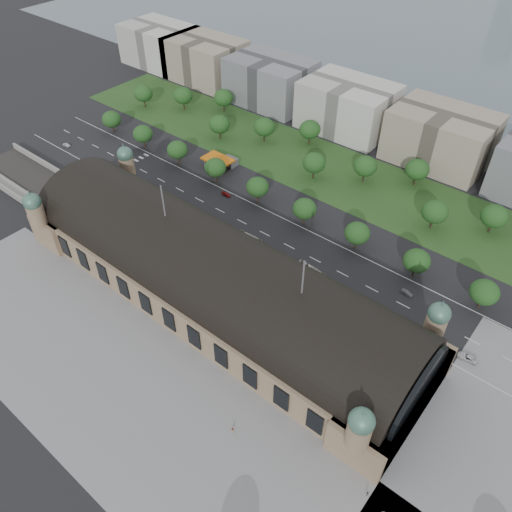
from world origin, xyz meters
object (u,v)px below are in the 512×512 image
Objects in this scene: traffic_car_5 at (407,293)px; petrol_station at (225,160)px; parked_car_5 at (174,211)px; parked_car_1 at (131,187)px; traffic_car_2 at (153,186)px; parked_car_0 at (155,209)px; traffic_car_6 at (467,357)px; parked_car_6 at (223,239)px; parked_car_4 at (180,217)px; bus_west at (228,230)px; pedestrian_2 at (368,493)px; traffic_car_4 at (253,241)px; bus_mid at (249,239)px; traffic_car_3 at (226,194)px; parked_car_2 at (168,210)px; traffic_car_0 at (66,145)px; traffic_car_1 at (125,158)px; pedestrian_0 at (232,431)px; bus_east at (310,271)px.

petrol_station is at bearing 85.93° from traffic_car_5.
parked_car_1 is at bearing -128.59° from parked_car_5.
traffic_car_2 is 16.90m from parked_car_0.
traffic_car_6 is (143.75, -1.72, 0.14)m from traffic_car_2.
traffic_car_2 is 0.87× the size of parked_car_6.
parked_car_0 is at bearing -111.52° from parked_car_4.
pedestrian_2 is (93.75, -54.01, -0.90)m from bus_west.
bus_mid reaches higher than traffic_car_4.
bus_west is at bearing 70.58° from parked_car_4.
parked_car_2 is at bearing 156.90° from traffic_car_3.
bus_mid reaches higher than parked_car_1.
bus_mid is at bearing 89.26° from traffic_car_0.
parked_car_6 is (19.17, -23.35, 0.17)m from traffic_car_3.
traffic_car_3 is at bearing 100.12° from parked_car_1.
bus_west is (46.93, -2.68, 0.99)m from traffic_car_2.
traffic_car_5 is at bearing -90.39° from traffic_car_3.
traffic_car_2 is at bearing 85.60° from bus_mid.
traffic_car_4 is at bearing -71.04° from bus_mid.
traffic_car_4 is 85.47m from traffic_car_6.
traffic_car_0 is at bearing -153.73° from petrol_station.
traffic_car_1 is 25.41m from parked_car_1.
parked_car_4 is (25.13, -8.21, 0.13)m from traffic_car_2.
petrol_station is 135.91m from traffic_car_6.
parked_car_0 is 8.69m from parked_car_5.
traffic_car_6 is 151.00m from parked_car_1.
bus_mid is at bearing -93.75° from traffic_car_1.
traffic_car_5 is 125.40m from parked_car_1.
traffic_car_1 is 85.37m from bus_mid.
parked_car_4 is at bearing 35.40° from parked_car_5.
pedestrian_0 is (57.27, -62.63, -0.75)m from bus_west.
parked_car_2 is at bearing 65.35° from parked_car_1.
traffic_car_0 is 0.92× the size of parked_car_4.
traffic_car_4 is 0.64× the size of traffic_car_6.
parked_car_5 reaches higher than parked_car_2.
traffic_car_3 is 87.77m from traffic_car_5.
petrol_station is 49.94m from bus_west.
traffic_car_4 is 59.88m from traffic_car_5.
parked_car_5 is at bearing 73.51° from parked_car_2.
petrol_station is 41.88m from parked_car_2.
traffic_car_6 is at bearing -108.52° from traffic_car_5.
traffic_car_5 is (104.40, -21.90, -2.26)m from petrol_station.
petrol_station is at bearing 150.46° from parked_car_2.
parked_car_6 is at bearing 63.41° from parked_car_0.
parked_car_4 is at bearing -104.12° from traffic_car_1.
parked_car_4 is at bearing 65.66° from parked_car_1.
parked_car_1 is at bearing -94.38° from traffic_car_6.
parked_car_5 is at bearing 122.38° from pedestrian_0.
bus_east is at bearing 58.83° from parked_car_2.
parked_car_0 is 0.84× the size of parked_car_5.
parked_car_5 is at bearing 67.90° from parked_car_1.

